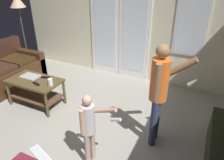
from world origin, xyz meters
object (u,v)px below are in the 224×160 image
(person_adult, at_px, (160,88))
(cup_near_edge, at_px, (50,82))
(loose_keyboard, at_px, (41,155))
(laptop_closed, at_px, (30,76))
(coffee_table, at_px, (35,87))
(person_child, at_px, (89,125))
(dvd_remote_slim, at_px, (36,84))
(floor_lamp, at_px, (18,5))
(tv_remote_black, at_px, (45,77))

(person_adult, distance_m, cup_near_edge, 1.92)
(loose_keyboard, relative_size, laptop_closed, 1.30)
(coffee_table, relative_size, person_child, 0.96)
(laptop_closed, distance_m, dvd_remote_slim, 0.36)
(laptop_closed, relative_size, cup_near_edge, 2.90)
(person_child, relative_size, cup_near_edge, 8.54)
(person_adult, distance_m, dvd_remote_slim, 2.18)
(loose_keyboard, bearing_deg, laptop_closed, 136.81)
(person_adult, xyz_separation_m, dvd_remote_slim, (-2.14, -0.10, -0.38))
(cup_near_edge, bearing_deg, floor_lamp, 145.85)
(floor_lamp, distance_m, laptop_closed, 2.08)
(person_adult, distance_m, person_child, 1.03)
(coffee_table, relative_size, laptop_closed, 2.82)
(coffee_table, xyz_separation_m, floor_lamp, (-1.49, 1.27, 1.21))
(coffee_table, relative_size, person_adult, 0.65)
(loose_keyboard, relative_size, dvd_remote_slim, 2.70)
(coffee_table, xyz_separation_m, laptop_closed, (-0.16, 0.07, 0.15))
(person_adult, xyz_separation_m, laptop_closed, (-2.46, 0.08, -0.38))
(loose_keyboard, distance_m, cup_near_edge, 1.26)
(person_child, relative_size, loose_keyboard, 2.26)
(floor_lamp, distance_m, loose_keyboard, 3.69)
(loose_keyboard, bearing_deg, cup_near_edge, 120.04)
(dvd_remote_slim, bearing_deg, floor_lamp, 157.57)
(laptop_closed, height_order, tv_remote_black, tv_remote_black)
(coffee_table, height_order, tv_remote_black, tv_remote_black)
(person_child, bearing_deg, coffee_table, 155.26)
(person_child, bearing_deg, dvd_remote_slim, 156.50)
(loose_keyboard, bearing_deg, tv_remote_black, 126.07)
(laptop_closed, bearing_deg, floor_lamp, 137.14)
(coffee_table, height_order, laptop_closed, laptop_closed)
(person_child, distance_m, cup_near_edge, 1.45)
(laptop_closed, bearing_deg, person_adult, -2.64)
(floor_lamp, height_order, dvd_remote_slim, floor_lamp)
(person_adult, xyz_separation_m, cup_near_edge, (-1.89, -0.01, -0.33))
(person_child, distance_m, dvd_remote_slim, 1.63)
(laptop_closed, bearing_deg, coffee_table, -24.06)
(coffee_table, bearing_deg, person_adult, -0.20)
(dvd_remote_slim, bearing_deg, coffee_table, 162.21)
(person_child, xyz_separation_m, loose_keyboard, (-0.69, -0.23, -0.62))
(coffee_table, xyz_separation_m, cup_near_edge, (0.41, -0.02, 0.20))
(coffee_table, bearing_deg, person_child, -24.74)
(tv_remote_black, bearing_deg, dvd_remote_slim, -101.26)
(floor_lamp, height_order, laptop_closed, floor_lamp)
(loose_keyboard, height_order, dvd_remote_slim, dvd_remote_slim)
(tv_remote_black, relative_size, dvd_remote_slim, 1.00)
(loose_keyboard, bearing_deg, person_adult, 36.40)
(person_child, distance_m, laptop_closed, 2.00)
(loose_keyboard, bearing_deg, person_child, 18.39)
(loose_keyboard, xyz_separation_m, dvd_remote_slim, (-0.81, 0.88, 0.52))
(laptop_closed, bearing_deg, tv_remote_black, 15.53)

